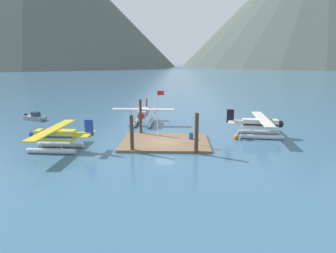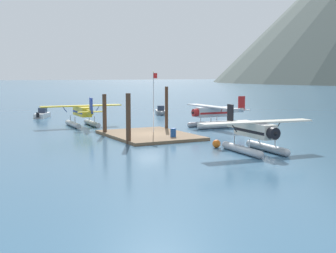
# 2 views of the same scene
# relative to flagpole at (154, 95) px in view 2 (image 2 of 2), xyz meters

# --- Properties ---
(ground_plane) EXTENTS (1200.00, 1200.00, 0.00)m
(ground_plane) POSITION_rel_flagpole_xyz_m (0.96, -1.04, -4.38)
(ground_plane) COLOR #38607F
(dock_platform) EXTENTS (11.33, 8.17, 0.30)m
(dock_platform) POSITION_rel_flagpole_xyz_m (0.96, -1.04, -4.23)
(dock_platform) COLOR brown
(dock_platform) RESTS_ON ground
(piling_near_left) EXTENTS (0.45, 0.45, 4.47)m
(piling_near_left) POSITION_rel_flagpole_xyz_m (-2.78, -4.69, -2.15)
(piling_near_left) COLOR #4C3323
(piling_near_left) RESTS_ON ground
(piling_near_right) EXTENTS (0.47, 0.47, 4.83)m
(piling_near_right) POSITION_rel_flagpole_xyz_m (4.75, -5.02, -1.97)
(piling_near_right) COLOR #4C3323
(piling_near_right) RESTS_ON ground
(piling_far_left) EXTENTS (0.38, 0.38, 5.20)m
(piling_far_left) POSITION_rel_flagpole_xyz_m (-2.72, 2.96, -1.78)
(piling_far_left) COLOR #4C3323
(piling_far_left) RESTS_ON ground
(flagpole) EXTENTS (0.95, 0.10, 6.62)m
(flagpole) POSITION_rel_flagpole_xyz_m (0.00, 0.00, 0.00)
(flagpole) COLOR silver
(flagpole) RESTS_ON dock_platform
(fuel_drum) EXTENTS (0.62, 0.62, 0.88)m
(fuel_drum) POSITION_rel_flagpole_xyz_m (4.38, 0.03, -3.64)
(fuel_drum) COLOR #1E4C99
(fuel_drum) RESTS_ON dock_platform
(mooring_buoy) EXTENTS (0.74, 0.74, 0.74)m
(mooring_buoy) POSITION_rel_flagpole_xyz_m (10.69, 1.06, -4.01)
(mooring_buoy) COLOR orange
(mooring_buoy) RESTS_ON ground
(seaplane_cream_stbd_fwd) EXTENTS (7.96, 10.49, 3.84)m
(seaplane_cream_stbd_fwd) POSITION_rel_flagpole_xyz_m (14.24, 2.57, -2.80)
(seaplane_cream_stbd_fwd) COLOR #B7BABF
(seaplane_cream_stbd_fwd) RESTS_ON ground
(seaplane_silver_bow_left) EXTENTS (10.44, 7.98, 3.84)m
(seaplane_silver_bow_left) POSITION_rel_flagpole_xyz_m (-3.15, 9.88, -2.80)
(seaplane_silver_bow_left) COLOR #B7BABF
(seaplane_silver_bow_left) RESTS_ON ground
(seaplane_yellow_port_aft) EXTENTS (7.98, 10.45, 3.84)m
(seaplane_yellow_port_aft) POSITION_rel_flagpole_xyz_m (-12.02, -4.42, -2.80)
(seaplane_yellow_port_aft) COLOR #B7BABF
(seaplane_yellow_port_aft) RESTS_ON ground
(boat_white_open_sw) EXTENTS (4.42, 3.34, 1.50)m
(boat_white_open_sw) POSITION_rel_flagpole_xyz_m (-26.77, -6.26, -3.89)
(boat_white_open_sw) COLOR silver
(boat_white_open_sw) RESTS_ON ground
(boat_grey_open_west) EXTENTS (4.61, 2.99, 1.50)m
(boat_grey_open_west) POSITION_rel_flagpole_xyz_m (-23.11, 12.46, -3.89)
(boat_grey_open_west) COLOR gray
(boat_grey_open_west) RESTS_ON ground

